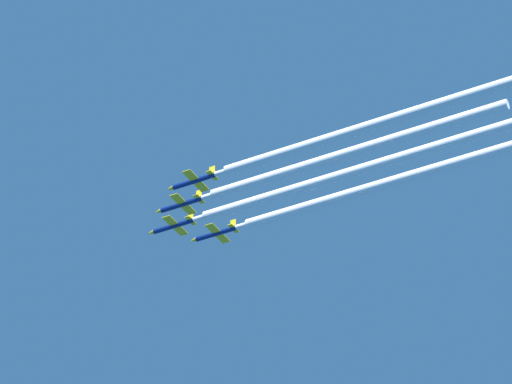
# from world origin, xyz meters

# --- Properties ---
(jet_lead) EXTENTS (8.89, 12.95, 3.11)m
(jet_lead) POSITION_xyz_m (0.41, 4.66, 198.78)
(jet_lead) COLOR navy
(jet_left_wingman) EXTENTS (8.89, 12.95, 3.11)m
(jet_left_wingman) POSITION_xyz_m (-7.80, -2.33, 197.72)
(jet_left_wingman) COLOR navy
(jet_right_wingman) EXTENTS (8.89, 12.95, 3.11)m
(jet_right_wingman) POSITION_xyz_m (7.37, -3.01, 198.28)
(jet_right_wingman) COLOR navy
(jet_outer_left) EXTENTS (8.89, 12.95, 3.11)m
(jet_outer_left) POSITION_xyz_m (-15.10, -9.91, 197.22)
(jet_outer_left) COLOR navy
(smoke_trail_lead) EXTENTS (2.36, 80.02, 2.36)m
(smoke_trail_lead) POSITION_xyz_m (0.41, -41.23, 198.74)
(smoke_trail_lead) COLOR white
(smoke_trail_left_wingman) EXTENTS (2.36, 74.15, 2.36)m
(smoke_trail_left_wingman) POSITION_xyz_m (-7.80, -45.28, 197.69)
(smoke_trail_left_wingman) COLOR white
(smoke_trail_right_wingman) EXTENTS (2.36, 78.62, 2.36)m
(smoke_trail_right_wingman) POSITION_xyz_m (7.37, -48.19, 198.25)
(smoke_trail_right_wingman) COLOR white
(smoke_trail_outer_left) EXTENTS (2.36, 73.29, 2.36)m
(smoke_trail_outer_left) POSITION_xyz_m (-15.10, -52.44, 197.19)
(smoke_trail_outer_left) COLOR white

